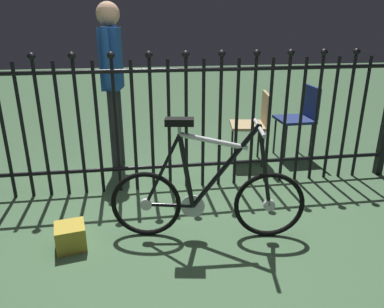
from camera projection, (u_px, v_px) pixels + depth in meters
The scene contains 7 objects.
ground_plane at pixel (188, 230), 2.92m from camera, with size 20.00×20.00×0.00m, color #406040.
iron_fence at pixel (166, 120), 3.41m from camera, with size 4.38×0.07×1.36m.
bicycle at pixel (207, 196), 2.74m from camera, with size 1.43×0.40×0.93m.
chair_navy at pixel (301, 114), 4.28m from camera, with size 0.40×0.40×0.84m.
chair_tan at pixel (255, 120), 4.12m from camera, with size 0.45×0.44×0.80m.
person_visitor at pixel (112, 72), 3.84m from camera, with size 0.23×0.47×1.72m.
display_crate at pixel (71, 237), 2.67m from camera, with size 0.21×0.21×0.18m, color #B29933.
Camera 1 is at (-0.34, -2.50, 1.59)m, focal length 34.65 mm.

